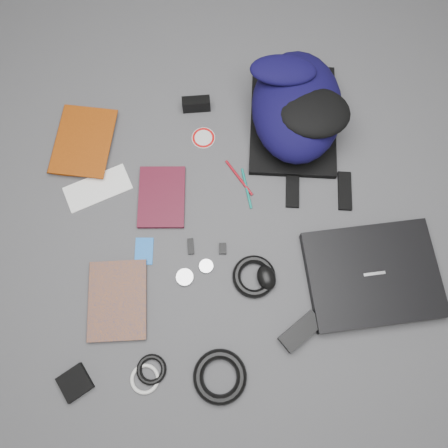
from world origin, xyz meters
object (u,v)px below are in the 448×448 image
object	(u,v)px
backpack	(297,106)
pouch	(75,383)
power_brick	(300,331)
compact_camera	(196,104)
mouse	(266,278)
dvd_case	(162,197)
textbook_red	(56,139)
comic_book	(88,302)
laptop	(372,275)

from	to	relation	value
backpack	pouch	size ratio (longest dim) A/B	5.64
power_brick	pouch	xyz separation A→B (m)	(-0.68, 0.04, -0.01)
compact_camera	mouse	size ratio (longest dim) A/B	1.21
mouse	pouch	xyz separation A→B (m)	(-0.63, -0.14, -0.01)
dvd_case	power_brick	bearing A→B (deg)	-45.07
textbook_red	comic_book	distance (m)	0.58
dvd_case	compact_camera	world-z (taller)	compact_camera
comic_book	backpack	bearing A→B (deg)	40.89
laptop	pouch	bearing A→B (deg)	-167.60
dvd_case	power_brick	world-z (taller)	power_brick
textbook_red	compact_camera	distance (m)	0.50
backpack	mouse	bearing A→B (deg)	-98.07
mouse	power_brick	bearing A→B (deg)	-74.03
power_brick	comic_book	bearing A→B (deg)	133.37
compact_camera	pouch	bearing A→B (deg)	-114.91
dvd_case	textbook_red	bearing A→B (deg)	150.19
laptop	power_brick	world-z (taller)	laptop
laptop	mouse	size ratio (longest dim) A/B	5.00
mouse	textbook_red	bearing A→B (deg)	130.59
comic_book	pouch	bearing A→B (deg)	-97.16
backpack	textbook_red	size ratio (longest dim) A/B	1.78
mouse	backpack	bearing A→B (deg)	63.73
laptop	compact_camera	size ratio (longest dim) A/B	4.13
comic_book	mouse	size ratio (longest dim) A/B	3.06
compact_camera	power_brick	size ratio (longest dim) A/B	0.73
backpack	dvd_case	xyz separation A→B (m)	(-0.51, -0.15, -0.09)
comic_book	compact_camera	world-z (taller)	compact_camera
power_brick	pouch	size ratio (longest dim) A/B	1.61
backpack	pouch	bearing A→B (deg)	-124.91
dvd_case	mouse	xyz separation A→B (m)	(0.25, -0.35, 0.01)
compact_camera	comic_book	bearing A→B (deg)	-119.83
backpack	laptop	distance (m)	0.60
power_brick	compact_camera	bearing A→B (deg)	74.15
power_brick	pouch	world-z (taller)	power_brick
laptop	pouch	distance (m)	0.95
compact_camera	pouch	distance (m)	0.98
textbook_red	backpack	bearing A→B (deg)	12.08
compact_camera	power_brick	xyz separation A→B (m)	(0.10, -0.83, -0.01)
dvd_case	mouse	distance (m)	0.43
textbook_red	comic_book	xyz separation A→B (m)	(0.00, -0.58, -0.00)
backpack	compact_camera	size ratio (longest dim) A/B	4.78
mouse	power_brick	size ratio (longest dim) A/B	0.61
textbook_red	mouse	bearing A→B (deg)	-27.47
comic_book	dvd_case	xyz separation A→B (m)	(0.30, 0.27, -0.00)
dvd_case	pouch	distance (m)	0.62
backpack	textbook_red	xyz separation A→B (m)	(-0.81, 0.15, -0.08)
pouch	comic_book	bearing A→B (deg)	69.82
laptop	textbook_red	bearing A→B (deg)	148.44
comic_book	compact_camera	bearing A→B (deg)	61.95
compact_camera	pouch	xyz separation A→B (m)	(-0.58, -0.79, -0.02)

